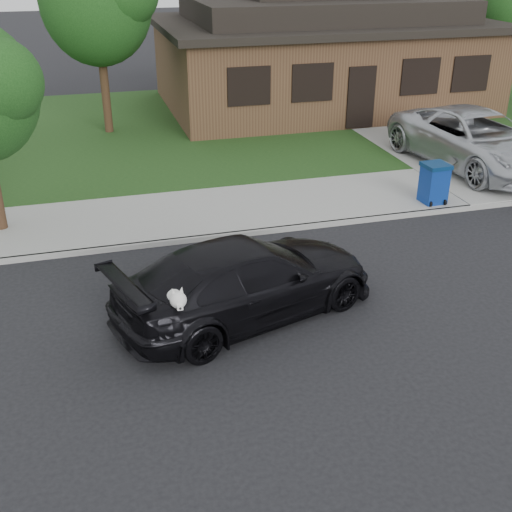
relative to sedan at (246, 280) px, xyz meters
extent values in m
plane|color=black|center=(2.96, -0.16, -0.71)|extent=(120.00, 120.00, 0.00)
cube|color=gray|center=(2.96, 4.84, -0.65)|extent=(60.00, 3.00, 0.12)
cube|color=gray|center=(2.96, 3.34, -0.65)|extent=(60.00, 0.12, 0.12)
cube|color=#193814|center=(2.96, 12.84, -0.65)|extent=(60.00, 13.00, 0.13)
cube|color=gray|center=(8.96, 9.84, -0.64)|extent=(4.50, 13.00, 0.14)
imported|color=black|center=(0.01, 0.00, 0.00)|extent=(5.27, 3.42, 1.42)
ellipsoid|color=white|center=(-1.38, -0.91, 0.34)|extent=(0.34, 0.40, 0.30)
sphere|color=white|center=(-1.38, -1.14, 0.44)|extent=(0.26, 0.26, 0.26)
cube|color=white|center=(-1.38, -1.27, 0.39)|extent=(0.09, 0.12, 0.08)
sphere|color=black|center=(-1.38, -1.33, 0.39)|extent=(0.04, 0.04, 0.04)
cone|color=white|center=(-1.45, -1.09, 0.57)|extent=(0.11, 0.11, 0.14)
cone|color=white|center=(-1.31, -1.09, 0.57)|extent=(0.11, 0.11, 0.14)
imported|color=#B8BBC0|center=(8.45, 6.04, 0.23)|extent=(3.31, 6.03, 1.60)
cube|color=navy|center=(5.89, 3.83, -0.14)|extent=(0.59, 0.59, 0.91)
cube|color=#06244C|center=(5.89, 3.83, 0.37)|extent=(0.64, 0.64, 0.10)
cylinder|color=black|center=(5.69, 3.55, -0.52)|extent=(0.06, 0.14, 0.14)
cylinder|color=black|center=(6.10, 3.55, -0.52)|extent=(0.06, 0.14, 0.14)
cube|color=#422B1C|center=(6.96, 14.84, 0.92)|extent=(12.00, 8.00, 3.00)
cube|color=black|center=(6.96, 14.84, 2.54)|extent=(12.60, 8.60, 0.25)
cube|color=black|center=(6.96, 14.84, 3.07)|extent=(10.00, 6.50, 0.80)
cube|color=black|center=(6.96, 10.81, 0.52)|extent=(1.00, 0.06, 2.10)
cube|color=black|center=(2.96, 10.82, 1.12)|extent=(1.30, 0.05, 1.10)
cube|color=black|center=(5.16, 10.82, 1.12)|extent=(1.30, 0.05, 1.10)
cube|color=black|center=(9.16, 10.82, 1.12)|extent=(1.30, 0.05, 1.10)
cube|color=black|center=(11.16, 10.82, 1.12)|extent=(1.30, 0.05, 1.10)
cylinder|color=#332114|center=(-1.54, 12.84, 0.66)|extent=(0.28, 0.28, 2.48)
ellipsoid|color=#143811|center=(-1.54, 12.84, 3.69)|extent=(3.60, 3.60, 4.14)
cylinder|color=#332114|center=(14.96, 14.34, 0.43)|extent=(0.28, 0.28, 2.03)
ellipsoid|color=#143811|center=(14.96, 14.34, 2.94)|extent=(3.00, 3.00, 3.45)
camera|label=1|loc=(-2.52, -9.65, 5.38)|focal=45.00mm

